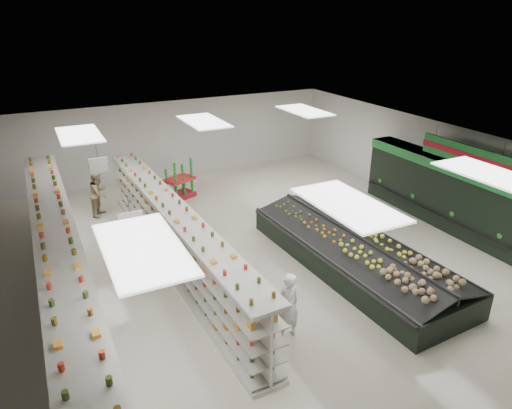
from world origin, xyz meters
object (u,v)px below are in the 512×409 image
gondola_left (63,275)px  gondola_center (174,238)px  shopper_background (99,193)px  produce_island (353,252)px  soda_endcap (179,181)px  shopper_main (288,306)px

gondola_left → gondola_center: (2.92, 0.89, -0.13)m
gondola_center → shopper_background: size_ratio=6.57×
produce_island → shopper_background: bearing=130.2°
gondola_left → shopper_background: size_ratio=7.61×
gondola_left → shopper_background: 5.61m
gondola_center → produce_island: size_ratio=1.53×
soda_endcap → shopper_background: (-2.97, -0.32, 0.13)m
gondola_left → soda_endcap: (4.58, 5.69, -0.30)m
soda_endcap → shopper_main: bearing=-92.5°
soda_endcap → shopper_background: shopper_background is taller
soda_endcap → shopper_main: shopper_main is taller
gondola_center → shopper_main: gondola_center is taller
gondola_left → soda_endcap: 7.31m
shopper_background → soda_endcap: bearing=-50.8°
gondola_left → gondola_center: bearing=16.7°
produce_island → soda_endcap: (-2.74, 7.08, 0.21)m
gondola_center → soda_endcap: size_ratio=7.60×
shopper_main → shopper_background: 8.90m
produce_island → soda_endcap: 7.60m
gondola_left → soda_endcap: gondola_left is taller
produce_island → soda_endcap: bearing=111.1°
soda_endcap → shopper_background: 2.99m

